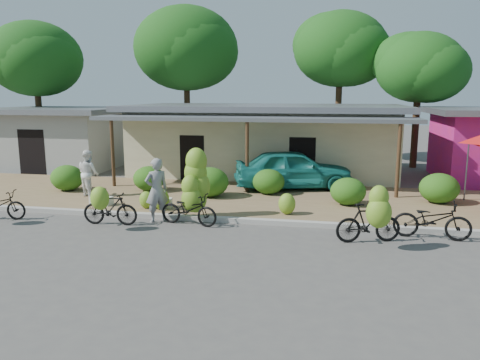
# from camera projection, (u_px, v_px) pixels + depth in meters

# --- Properties ---
(ground) EXTENTS (100.00, 100.00, 0.00)m
(ground) POSITION_uv_depth(u_px,v_px,m) (206.00, 242.00, 12.46)
(ground) COLOR #4D4B48
(ground) RESTS_ON ground
(sidewalk) EXTENTS (60.00, 6.00, 0.12)m
(sidewalk) POSITION_uv_depth(u_px,v_px,m) (242.00, 199.00, 17.27)
(sidewalk) COLOR #91714E
(sidewalk) RESTS_ON ground
(curb) EXTENTS (60.00, 0.25, 0.15)m
(curb) POSITION_uv_depth(u_px,v_px,m) (223.00, 220.00, 14.37)
(curb) COLOR #A8A399
(curb) RESTS_ON ground
(shop_main) EXTENTS (13.00, 8.50, 3.35)m
(shop_main) POSITION_uv_depth(u_px,v_px,m) (265.00, 139.00, 22.69)
(shop_main) COLOR beige
(shop_main) RESTS_ON ground
(shop_grey) EXTENTS (7.00, 6.00, 3.15)m
(shop_grey) POSITION_uv_depth(u_px,v_px,m) (60.00, 137.00, 24.85)
(shop_grey) COLOR gray
(shop_grey) RESTS_ON ground
(tree_back_left) EXTENTS (5.37, 5.26, 7.93)m
(tree_back_left) POSITION_uv_depth(u_px,v_px,m) (33.00, 57.00, 26.63)
(tree_back_left) COLOR #4C371E
(tree_back_left) RESTS_ON ground
(tree_far_center) EXTENTS (6.22, 6.19, 9.00)m
(tree_far_center) POSITION_uv_depth(u_px,v_px,m) (184.00, 47.00, 27.87)
(tree_far_center) COLOR #4C371E
(tree_far_center) RESTS_ON ground
(tree_center_right) EXTENTS (5.42, 5.32, 8.50)m
(tree_center_right) POSITION_uv_depth(u_px,v_px,m) (337.00, 48.00, 26.68)
(tree_center_right) COLOR #4C371E
(tree_center_right) RESTS_ON ground
(tree_near_right) EXTENTS (4.65, 4.49, 7.05)m
(tree_near_right) POSITION_uv_depth(u_px,v_px,m) (415.00, 65.00, 24.20)
(tree_near_right) COLOR #4C371E
(tree_near_right) RESTS_ON ground
(hedge_0) EXTENTS (1.30, 1.17, 1.01)m
(hedge_0) POSITION_uv_depth(u_px,v_px,m) (67.00, 178.00, 18.40)
(hedge_0) COLOR #295814
(hedge_0) RESTS_ON sidewalk
(hedge_1) EXTENTS (1.26, 1.13, 0.98)m
(hedge_1) POSITION_uv_depth(u_px,v_px,m) (149.00, 179.00, 18.32)
(hedge_1) COLOR #295814
(hedge_1) RESTS_ON sidewalk
(hedge_2) EXTENTS (1.41, 1.27, 1.10)m
(hedge_2) POSITION_uv_depth(u_px,v_px,m) (210.00, 182.00, 17.27)
(hedge_2) COLOR #295814
(hedge_2) RESTS_ON sidewalk
(hedge_3) EXTENTS (1.22, 1.10, 0.95)m
(hedge_3) POSITION_uv_depth(u_px,v_px,m) (269.00, 182.00, 17.76)
(hedge_3) COLOR #295814
(hedge_3) RESTS_ON sidewalk
(hedge_4) EXTENTS (1.21, 1.09, 0.95)m
(hedge_4) POSITION_uv_depth(u_px,v_px,m) (348.00, 191.00, 16.01)
(hedge_4) COLOR #295814
(hedge_4) RESTS_ON sidewalk
(hedge_5) EXTENTS (1.35, 1.21, 1.05)m
(hedge_5) POSITION_uv_depth(u_px,v_px,m) (439.00, 188.00, 16.27)
(hedge_5) COLOR #295814
(hedge_5) RESTS_ON sidewalk
(bike_left) EXTENTS (1.71, 1.16, 1.30)m
(bike_left) POSITION_uv_depth(u_px,v_px,m) (108.00, 207.00, 13.86)
(bike_left) COLOR black
(bike_left) RESTS_ON ground
(bike_center) EXTENTS (1.91, 1.33, 2.28)m
(bike_center) POSITION_uv_depth(u_px,v_px,m) (193.00, 193.00, 14.19)
(bike_center) COLOR black
(bike_center) RESTS_ON ground
(bike_right) EXTENTS (1.83, 1.38, 1.66)m
(bike_right) POSITION_uv_depth(u_px,v_px,m) (371.00, 219.00, 12.13)
(bike_right) COLOR black
(bike_right) RESTS_ON ground
(bike_far_right) EXTENTS (2.08, 0.94, 1.06)m
(bike_far_right) POSITION_uv_depth(u_px,v_px,m) (432.00, 220.00, 12.64)
(bike_far_right) COLOR black
(bike_far_right) RESTS_ON ground
(loose_banana_a) EXTENTS (0.47, 0.40, 0.58)m
(loose_banana_a) POSITION_uv_depth(u_px,v_px,m) (146.00, 200.00, 15.53)
(loose_banana_a) COLOR #89A529
(loose_banana_a) RESTS_ON sidewalk
(loose_banana_b) EXTENTS (0.58, 0.49, 0.72)m
(loose_banana_b) POSITION_uv_depth(u_px,v_px,m) (161.00, 199.00, 15.37)
(loose_banana_b) COLOR #89A529
(loose_banana_b) RESTS_ON sidewalk
(loose_banana_c) EXTENTS (0.54, 0.46, 0.68)m
(loose_banana_c) POSITION_uv_depth(u_px,v_px,m) (287.00, 204.00, 14.77)
(loose_banana_c) COLOR #89A529
(loose_banana_c) RESTS_ON sidewalk
(sack_near) EXTENTS (0.91, 0.56, 0.30)m
(sack_near) POSITION_uv_depth(u_px,v_px,m) (159.00, 203.00, 15.72)
(sack_near) COLOR silver
(sack_near) RESTS_ON sidewalk
(sack_far) EXTENTS (0.80, 0.48, 0.28)m
(sack_far) POSITION_uv_depth(u_px,v_px,m) (101.00, 201.00, 16.10)
(sack_far) COLOR silver
(sack_far) RESTS_ON sidewalk
(vendor) EXTENTS (0.86, 0.82, 1.98)m
(vendor) POSITION_uv_depth(u_px,v_px,m) (157.00, 190.00, 14.25)
(vendor) COLOR gray
(vendor) RESTS_ON ground
(bystander) EXTENTS (1.06, 1.00, 1.73)m
(bystander) POSITION_uv_depth(u_px,v_px,m) (88.00, 173.00, 17.34)
(bystander) COLOR white
(bystander) RESTS_ON sidewalk
(teal_van) EXTENTS (5.01, 3.17, 1.59)m
(teal_van) POSITION_uv_depth(u_px,v_px,m) (293.00, 169.00, 18.72)
(teal_van) COLOR #1A766E
(teal_van) RESTS_ON sidewalk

